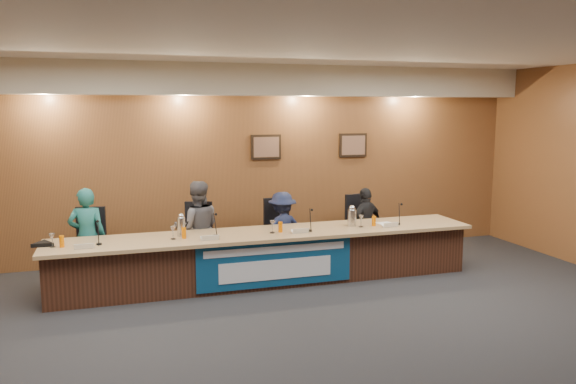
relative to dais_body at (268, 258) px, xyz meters
name	(u,v)px	position (x,y,z in m)	size (l,w,h in m)	color
floor	(328,348)	(0.00, -2.40, -0.35)	(10.00, 10.00, 0.00)	black
ceiling	(331,35)	(0.00, -2.40, 2.85)	(10.00, 8.00, 0.04)	silver
wall_back	(243,162)	(0.00, 1.60, 1.25)	(10.00, 0.04, 3.20)	brown
soffit	(245,80)	(0.00, 1.35, 2.60)	(10.00, 0.50, 0.50)	beige
dais_body	(268,258)	(0.00, 0.00, 0.00)	(6.00, 0.80, 0.70)	#3B1F14
dais_top	(269,234)	(0.00, -0.05, 0.38)	(6.10, 0.95, 0.05)	#A78457
banner	(276,264)	(0.00, -0.41, 0.03)	(2.20, 0.02, 0.65)	navy
banner_text_upper	(276,250)	(0.00, -0.43, 0.23)	(2.00, 0.01, 0.10)	silver
banner_text_lower	(276,270)	(0.00, -0.43, -0.05)	(1.60, 0.01, 0.28)	silver
wall_photo_left	(266,147)	(0.40, 1.57, 1.50)	(0.52, 0.04, 0.42)	black
wall_photo_right	(353,145)	(2.00, 1.57, 1.50)	(0.52, 0.04, 0.42)	black
panelist_a	(87,237)	(-2.48, 0.62, 0.35)	(0.51, 0.34, 1.40)	#1C605D
panelist_b	(197,229)	(-0.92, 0.62, 0.37)	(0.70, 0.54, 1.44)	#514F55
panelist_c	(282,230)	(0.40, 0.62, 0.26)	(0.78, 0.45, 1.21)	#161E3C
panelist_d	(366,224)	(1.84, 0.62, 0.26)	(0.71, 0.30, 1.22)	black
office_chair_a	(88,250)	(-2.48, 0.72, 0.13)	(0.48, 0.48, 0.08)	black
office_chair_b	(197,243)	(-0.92, 0.72, 0.13)	(0.48, 0.48, 0.08)	black
office_chair_c	(280,237)	(0.40, 0.72, 0.13)	(0.48, 0.48, 0.08)	black
office_chair_d	(363,231)	(1.84, 0.72, 0.13)	(0.48, 0.48, 0.08)	black
nameplate_a	(84,246)	(-2.48, -0.33, 0.45)	(0.24, 0.06, 0.09)	white
microphone_a	(99,244)	(-2.30, -0.14, 0.41)	(0.07, 0.07, 0.02)	black
juice_glass_a	(62,241)	(-2.75, -0.13, 0.47)	(0.06, 0.06, 0.15)	#E86C00
water_glass_a	(52,240)	(-2.86, -0.10, 0.49)	(0.08, 0.08, 0.18)	silver
nameplate_b	(210,237)	(-0.89, -0.33, 0.45)	(0.24, 0.06, 0.09)	white
microphone_b	(215,236)	(-0.78, -0.11, 0.41)	(0.07, 0.07, 0.02)	black
juice_glass_b	(184,233)	(-1.21, -0.10, 0.47)	(0.06, 0.06, 0.15)	#E86C00
water_glass_b	(173,233)	(-1.35, -0.11, 0.49)	(0.08, 0.08, 0.18)	silver
nameplate_c	(301,230)	(0.41, -0.28, 0.45)	(0.24, 0.06, 0.09)	white
microphone_c	(309,231)	(0.57, -0.18, 0.41)	(0.07, 0.07, 0.02)	black
juice_glass_c	(280,227)	(0.15, -0.12, 0.47)	(0.06, 0.06, 0.15)	#E86C00
water_glass_c	(272,227)	(0.03, -0.13, 0.49)	(0.08, 0.08, 0.18)	silver
nameplate_d	(391,224)	(1.81, -0.29, 0.45)	(0.24, 0.06, 0.09)	white
microphone_d	(398,224)	(2.01, -0.14, 0.41)	(0.07, 0.07, 0.02)	black
juice_glass_d	(374,221)	(1.62, -0.12, 0.47)	(0.06, 0.06, 0.15)	#E86C00
water_glass_d	(361,221)	(1.40, -0.13, 0.49)	(0.08, 0.08, 0.18)	silver
carafe_left	(181,227)	(-1.22, 0.05, 0.53)	(0.11, 0.11, 0.26)	silver
carafe_right	(352,218)	(1.29, -0.04, 0.52)	(0.13, 0.13, 0.25)	silver
speakerphone	(43,244)	(-2.99, 0.01, 0.43)	(0.32, 0.32, 0.05)	black
paper_stack	(387,224)	(1.87, -0.06, 0.40)	(0.22, 0.30, 0.01)	white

